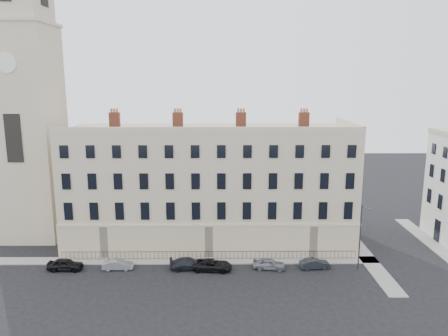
{
  "coord_description": "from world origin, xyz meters",
  "views": [
    {
      "loc": [
        -4.57,
        -43.36,
        21.31
      ],
      "look_at": [
        -4.16,
        10.0,
        10.23
      ],
      "focal_mm": 35.0,
      "sensor_mm": 36.0,
      "label": 1
    }
  ],
  "objects": [
    {
      "name": "car_c",
      "position": [
        -8.2,
        2.88,
        0.63
      ],
      "size": [
        4.53,
        2.28,
        1.26
      ],
      "primitive_type": "imported",
      "rotation": [
        0.0,
        0.0,
        1.69
      ],
      "color": "black",
      "rests_on": "ground"
    },
    {
      "name": "pavement_east_return",
      "position": [
        13.0,
        8.0,
        0.06
      ],
      "size": [
        2.0,
        24.0,
        0.12
      ],
      "primitive_type": "cube",
      "color": "gray",
      "rests_on": "ground"
    },
    {
      "name": "pavement_terrace",
      "position": [
        -10.0,
        5.0,
        0.06
      ],
      "size": [
        48.0,
        2.0,
        0.12
      ],
      "primitive_type": "cube",
      "color": "gray",
      "rests_on": "ground"
    },
    {
      "name": "ground",
      "position": [
        0.0,
        0.0,
        0.0
      ],
      "size": [
        160.0,
        160.0,
        0.0
      ],
      "primitive_type": "plane",
      "color": "black",
      "rests_on": "ground"
    },
    {
      "name": "car_f",
      "position": [
        6.12,
        2.87,
        0.57
      ],
      "size": [
        3.56,
        1.58,
        1.14
      ],
      "primitive_type": "imported",
      "rotation": [
        0.0,
        0.0,
        1.68
      ],
      "color": "black",
      "rests_on": "ground"
    },
    {
      "name": "car_e",
      "position": [
        0.89,
        2.79,
        0.63
      ],
      "size": [
        3.87,
        2.0,
        1.26
      ],
      "primitive_type": "imported",
      "rotation": [
        0.0,
        0.0,
        1.43
      ],
      "color": "gray",
      "rests_on": "ground"
    },
    {
      "name": "terrace",
      "position": [
        -5.97,
        11.97,
        7.5
      ],
      "size": [
        36.22,
        12.22,
        17.0
      ],
      "color": "#C8B794",
      "rests_on": "ground"
    },
    {
      "name": "car_b",
      "position": [
        -16.23,
        2.8,
        0.56
      ],
      "size": [
        3.45,
        1.33,
        1.12
      ],
      "primitive_type": "imported",
      "rotation": [
        0.0,
        0.0,
        1.61
      ],
      "color": "gray",
      "rests_on": "ground"
    },
    {
      "name": "car_d",
      "position": [
        -5.52,
        2.49,
        0.62
      ],
      "size": [
        4.61,
        2.42,
        1.24
      ],
      "primitive_type": "imported",
      "rotation": [
        0.0,
        0.0,
        1.49
      ],
      "color": "black",
      "rests_on": "ground"
    },
    {
      "name": "pavement_adjacent",
      "position": [
        23.0,
        10.0,
        0.06
      ],
      "size": [
        2.0,
        20.0,
        0.12
      ],
      "primitive_type": "cube",
      "color": "gray",
      "rests_on": "ground"
    },
    {
      "name": "railings",
      "position": [
        -6.0,
        5.4,
        0.55
      ],
      "size": [
        35.0,
        0.04,
        0.96
      ],
      "color": "black",
      "rests_on": "ground"
    },
    {
      "name": "church_tower",
      "position": [
        -30.0,
        14.0,
        18.66
      ],
      "size": [
        8.0,
        8.13,
        44.0
      ],
      "color": "#C8B794",
      "rests_on": "ground"
    },
    {
      "name": "streetlamp",
      "position": [
        11.04,
        2.59,
        4.21
      ],
      "size": [
        0.68,
        1.58,
        7.6
      ],
      "rotation": [
        0.0,
        0.0,
        -0.34
      ],
      "color": "#343339",
      "rests_on": "ground"
    },
    {
      "name": "car_a",
      "position": [
        -22.12,
        2.66,
        0.67
      ],
      "size": [
        3.96,
        1.65,
        1.34
      ],
      "primitive_type": "imported",
      "rotation": [
        0.0,
        0.0,
        1.55
      ],
      "color": "black",
      "rests_on": "ground"
    }
  ]
}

